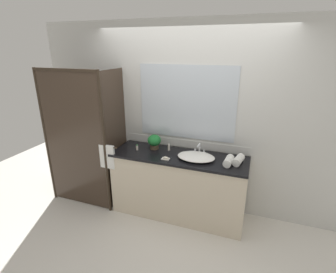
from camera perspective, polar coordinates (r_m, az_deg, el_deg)
ground_plane at (r=3.77m, az=2.24°, el=-16.96°), size 8.00×8.00×0.00m
wall_back_with_mirror at (r=3.49m, az=4.25°, el=3.91°), size 4.40×0.06×2.60m
vanity_cabinet at (r=3.53m, az=2.39°, el=-10.99°), size 1.80×0.58×0.90m
shower_enclosure at (r=3.68m, az=-17.75°, el=-0.85°), size 1.20×0.59×2.00m
sink_basin at (r=3.23m, az=6.40°, el=-4.58°), size 0.48×0.35×0.06m
faucet at (r=3.38m, az=7.13°, el=-3.08°), size 0.17×0.15×0.15m
potted_plant at (r=3.50m, az=-3.14°, el=-1.05°), size 0.19×0.19×0.21m
soap_dish at (r=3.20m, az=-0.55°, el=-4.98°), size 0.10×0.07×0.04m
amenity_bottle_lotion at (r=3.47m, az=0.21°, el=-2.47°), size 0.03×0.03×0.09m
amenity_bottle_body_wash at (r=3.50m, az=-7.05°, el=-2.49°), size 0.03×0.03×0.08m
rolled_towel_near_edge at (r=3.19m, az=15.74°, el=-5.16°), size 0.14×0.24×0.10m
rolled_towel_middle at (r=3.14m, az=13.63°, el=-5.42°), size 0.12×0.23×0.10m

